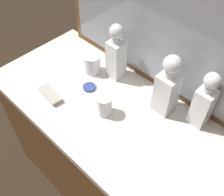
% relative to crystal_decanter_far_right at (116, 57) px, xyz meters
% --- Properties ---
extents(ground_plane, '(6.00, 6.00, 0.00)m').
position_rel_crystal_decanter_far_right_xyz_m(ground_plane, '(0.15, -0.18, -0.94)').
color(ground_plane, '#2D2319').
extents(dresser, '(1.28, 0.60, 0.82)m').
position_rel_crystal_decanter_far_right_xyz_m(dresser, '(0.15, -0.18, -0.53)').
color(dresser, brown).
rests_on(dresser, ground_plane).
extents(dresser_mirror, '(1.11, 0.03, 0.63)m').
position_rel_crystal_decanter_far_right_xyz_m(dresser_mirror, '(0.15, 0.10, 0.19)').
color(dresser_mirror, brown).
rests_on(dresser_mirror, dresser).
extents(crystal_decanter_far_right, '(0.08, 0.08, 0.31)m').
position_rel_crystal_decanter_far_right_xyz_m(crystal_decanter_far_right, '(0.00, 0.00, 0.00)').
color(crystal_decanter_far_right, white).
rests_on(crystal_decanter_far_right, dresser).
extents(crystal_decanter_front, '(0.08, 0.08, 0.29)m').
position_rel_crystal_decanter_far_right_xyz_m(crystal_decanter_front, '(0.47, 0.04, -0.01)').
color(crystal_decanter_front, white).
rests_on(crystal_decanter_front, dresser).
extents(crystal_decanter_far_left, '(0.09, 0.09, 0.31)m').
position_rel_crystal_decanter_far_right_xyz_m(crystal_decanter_far_left, '(0.32, -0.01, 0.00)').
color(crystal_decanter_far_left, white).
rests_on(crystal_decanter_far_left, dresser).
extents(crystal_tumbler_center, '(0.07, 0.07, 0.10)m').
position_rel_crystal_decanter_far_right_xyz_m(crystal_tumbler_center, '(0.14, -0.22, -0.08)').
color(crystal_tumbler_center, white).
rests_on(crystal_tumbler_center, dresser).
extents(crystal_tumbler_front, '(0.09, 0.09, 0.10)m').
position_rel_crystal_decanter_far_right_xyz_m(crystal_tumbler_front, '(-0.11, -0.06, -0.08)').
color(crystal_tumbler_front, white).
rests_on(crystal_tumbler_front, dresser).
extents(silver_brush_right, '(0.15, 0.07, 0.02)m').
position_rel_crystal_decanter_far_right_xyz_m(silver_brush_right, '(-0.12, -0.34, -0.11)').
color(silver_brush_right, '#B7A88C').
rests_on(silver_brush_right, dresser).
extents(porcelain_dish, '(0.07, 0.07, 0.01)m').
position_rel_crystal_decanter_far_right_xyz_m(porcelain_dish, '(-0.03, -0.16, -0.12)').
color(porcelain_dish, '#33478C').
rests_on(porcelain_dish, dresser).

